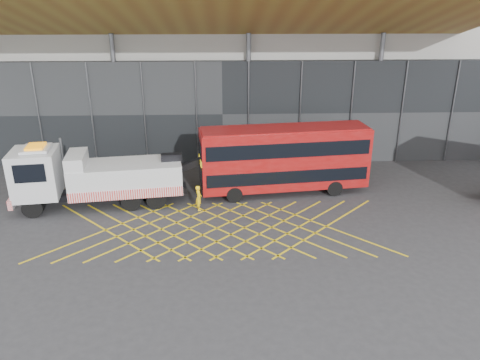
{
  "coord_description": "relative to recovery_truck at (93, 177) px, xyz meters",
  "views": [
    {
      "loc": [
        2.07,
        -24.19,
        12.6
      ],
      "look_at": [
        3.0,
        1.5,
        2.4
      ],
      "focal_mm": 35.0,
      "sensor_mm": 36.0,
      "label": 1
    }
  ],
  "objects": [
    {
      "name": "worker",
      "position": [
        6.65,
        -0.95,
        -1.15
      ],
      "size": [
        0.47,
        0.64,
        1.62
      ],
      "primitive_type": "imported",
      "rotation": [
        0.0,
        0.0,
        1.72
      ],
      "color": "yellow",
      "rests_on": "ground_plane"
    },
    {
      "name": "road_markings",
      "position": [
        7.79,
        -3.52,
        -1.96
      ],
      "size": [
        19.96,
        7.16,
        0.01
      ],
      "color": "gold",
      "rests_on": "ground_plane"
    },
    {
      "name": "bus_towed",
      "position": [
        12.27,
        1.7,
        0.56
      ],
      "size": [
        11.42,
        3.93,
        4.55
      ],
      "rotation": [
        0.0,
        0.0,
        0.12
      ],
      "color": "maroon",
      "rests_on": "ground_plane"
    },
    {
      "name": "construction_building",
      "position": [
        8.11,
        14.87,
        7.01
      ],
      "size": [
        55.0,
        23.97,
        18.0
      ],
      "color": "#979892",
      "rests_on": "ground_plane"
    },
    {
      "name": "ground_plane",
      "position": [
        6.19,
        -3.52,
        -1.97
      ],
      "size": [
        120.0,
        120.0,
        0.0
      ],
      "primitive_type": "plane",
      "color": "#2B2B2E"
    },
    {
      "name": "recovery_truck",
      "position": [
        0.0,
        0.0,
        0.0
      ],
      "size": [
        12.28,
        4.25,
        4.25
      ],
      "rotation": [
        0.0,
        0.0,
        0.14
      ],
      "color": "black",
      "rests_on": "ground_plane"
    }
  ]
}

